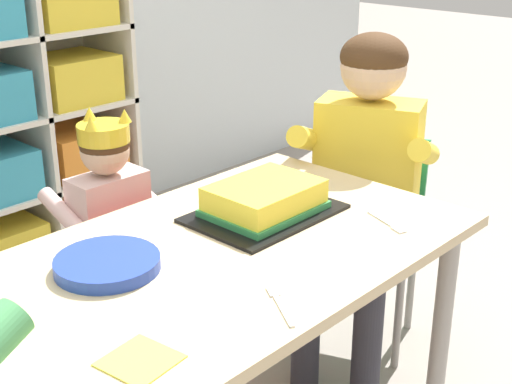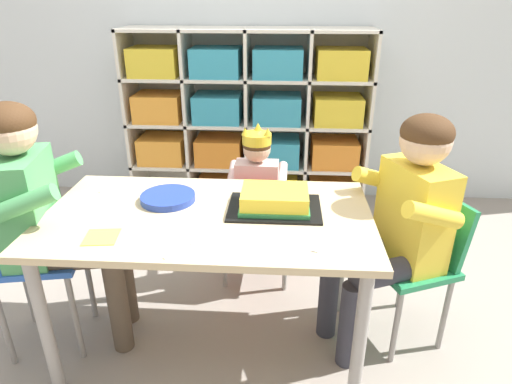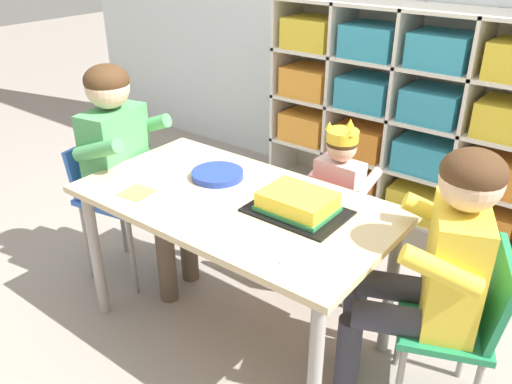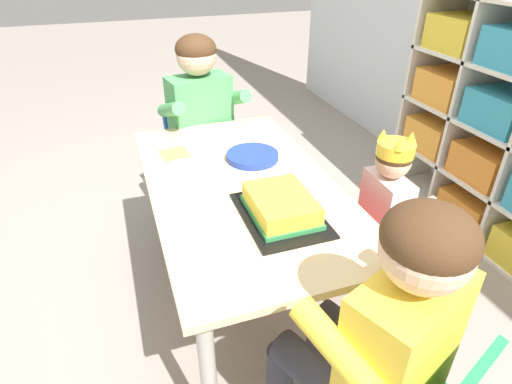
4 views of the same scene
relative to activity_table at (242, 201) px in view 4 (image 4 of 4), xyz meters
name	(u,v)px [view 4 (image 4 of 4)]	position (x,y,z in m)	size (l,w,h in m)	color
ground	(244,305)	(0.00, 0.00, -0.56)	(16.00, 16.00, 0.00)	gray
activity_table	(242,201)	(0.00, 0.00, 0.00)	(1.22, 0.67, 0.64)	#D1B789
classroom_chair_blue	(367,240)	(0.15, 0.49, -0.20)	(0.37, 0.33, 0.58)	red
child_with_crown	(394,205)	(0.15, 0.59, -0.05)	(0.30, 0.31, 0.82)	beige
classroom_chair_adult_side	(200,153)	(-0.75, -0.01, -0.14)	(0.40, 0.37, 0.67)	blue
adult_helper_seated	(206,120)	(-0.64, 0.01, 0.09)	(0.46, 0.44, 1.05)	#4C9E5B
guest_at_table_side	(380,331)	(0.75, 0.12, 0.04)	(0.49, 0.47, 1.00)	yellow
birthday_cake_on_tray	(281,207)	(0.25, 0.06, 0.11)	(0.35, 0.25, 0.08)	black
paper_plate_stack	(252,156)	(-0.18, 0.10, 0.09)	(0.22, 0.22, 0.03)	#233DA3
paper_napkin_square	(174,154)	(-0.33, -0.20, 0.08)	(0.11, 0.11, 0.00)	#F4DB4C
fork_scattered_mid_table	(175,188)	(-0.04, -0.24, 0.08)	(0.09, 0.13, 0.00)	white
fork_by_napkin	(220,260)	(0.40, -0.19, 0.08)	(0.06, 0.13, 0.00)	white
fork_beside_plate_stack	(257,133)	(-0.42, 0.21, 0.08)	(0.11, 0.10, 0.00)	white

